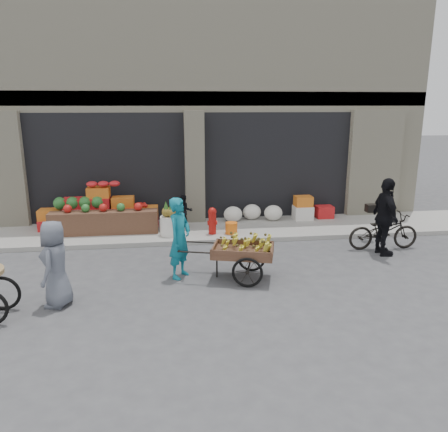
{
  "coord_description": "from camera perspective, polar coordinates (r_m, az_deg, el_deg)",
  "views": [
    {
      "loc": [
        -0.79,
        -7.46,
        3.43
      ],
      "look_at": [
        0.4,
        1.58,
        1.1
      ],
      "focal_mm": 35.0,
      "sensor_mm": 36.0,
      "label": 1
    }
  ],
  "objects": [
    {
      "name": "fruit_display",
      "position": [
        12.28,
        -15.23,
        0.84
      ],
      "size": [
        3.1,
        1.12,
        1.24
      ],
      "color": "red",
      "rests_on": "sidewalk"
    },
    {
      "name": "vendor_grey",
      "position": [
        8.11,
        -21.14,
        -5.84
      ],
      "size": [
        0.6,
        0.82,
        1.54
      ],
      "primitive_type": "imported",
      "rotation": [
        0.0,
        0.0,
        -1.73
      ],
      "color": "slate",
      "rests_on": "ground"
    },
    {
      "name": "vendor_woman",
      "position": [
        8.83,
        -5.81,
        -2.88
      ],
      "size": [
        0.66,
        0.72,
        1.66
      ],
      "primitive_type": "imported",
      "rotation": [
        0.0,
        0.0,
        0.99
      ],
      "color": "#116F82",
      "rests_on": "ground"
    },
    {
      "name": "right_bay_goods",
      "position": [
        12.99,
        7.91,
        0.73
      ],
      "size": [
        3.35,
        0.6,
        0.7
      ],
      "color": "silver",
      "rests_on": "sidewalk"
    },
    {
      "name": "fire_hydrant",
      "position": [
        11.45,
        -1.54,
        -0.48
      ],
      "size": [
        0.22,
        0.22,
        0.71
      ],
      "color": "#A5140F",
      "rests_on": "sidewalk"
    },
    {
      "name": "orange_bucket",
      "position": [
        11.53,
        0.97,
        -1.58
      ],
      "size": [
        0.32,
        0.32,
        0.3
      ],
      "primitive_type": "cylinder",
      "color": "orange",
      "rests_on": "sidewalk"
    },
    {
      "name": "pineapple_bin",
      "position": [
        11.48,
        -7.03,
        -1.24
      ],
      "size": [
        0.52,
        0.52,
        0.5
      ],
      "primitive_type": "cylinder",
      "color": "silver",
      "rests_on": "sidewalk"
    },
    {
      "name": "banana_cart",
      "position": [
        8.76,
        2.2,
        -4.36
      ],
      "size": [
        2.19,
        1.34,
        0.86
      ],
      "rotation": [
        0.0,
        0.0,
        -0.28
      ],
      "color": "brown",
      "rests_on": "ground"
    },
    {
      "name": "cyclist",
      "position": [
        10.74,
        20.32,
        -0.14
      ],
      "size": [
        0.47,
        1.08,
        1.82
      ],
      "primitive_type": "imported",
      "rotation": [
        0.0,
        0.0,
        1.54
      ],
      "color": "black",
      "rests_on": "ground"
    },
    {
      "name": "bicycle",
      "position": [
        11.29,
        20.09,
        -1.87
      ],
      "size": [
        1.73,
        0.64,
        0.9
      ],
      "primitive_type": "imported",
      "rotation": [
        0.0,
        0.0,
        1.54
      ],
      "color": "black",
      "rests_on": "ground"
    },
    {
      "name": "sidewalk",
      "position": [
        12.07,
        -3.45,
        -1.91
      ],
      "size": [
        18.0,
        2.2,
        0.12
      ],
      "primitive_type": "cube",
      "color": "gray",
      "rests_on": "ground"
    },
    {
      "name": "building",
      "position": [
        15.52,
        -4.73,
        14.06
      ],
      "size": [
        14.0,
        6.45,
        7.0
      ],
      "color": "beige",
      "rests_on": "ground"
    },
    {
      "name": "ground",
      "position": [
        8.25,
        -1.35,
        -10.24
      ],
      "size": [
        80.0,
        80.0,
        0.0
      ],
      "primitive_type": "plane",
      "color": "#424244",
      "rests_on": "ground"
    },
    {
      "name": "seated_person",
      "position": [
        12.01,
        -5.19,
        0.57
      ],
      "size": [
        0.51,
        0.43,
        0.93
      ],
      "primitive_type": "imported",
      "rotation": [
        0.0,
        0.0,
        0.17
      ],
      "color": "black",
      "rests_on": "sidewalk"
    }
  ]
}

